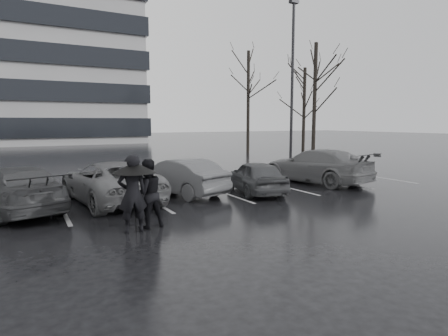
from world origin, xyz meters
name	(u,v)px	position (x,y,z in m)	size (l,w,h in m)	color
ground	(239,206)	(0.00, 0.00, 0.00)	(160.00, 160.00, 0.00)	black
car_main	(256,177)	(1.68, 1.63, 0.61)	(1.44, 3.57, 1.22)	black
car_west_a	(179,177)	(-0.96, 2.68, 0.66)	(1.40, 4.00, 1.32)	#2E2D30
car_west_b	(110,182)	(-3.46, 2.56, 0.68)	(2.25, 4.88, 1.36)	#434345
car_west_c	(15,189)	(-6.24, 2.49, 0.67)	(1.89, 4.64, 1.35)	black
car_east	(315,166)	(5.28, 2.35, 0.73)	(2.06, 5.06, 1.47)	#434345
pedestrian_left	(132,194)	(-3.72, -1.25, 0.94)	(0.69, 0.45, 1.89)	black
pedestrian_right	(147,194)	(-3.29, -1.00, 0.86)	(0.84, 0.65, 1.73)	black
umbrella	(134,167)	(-3.66, -1.27, 1.57)	(1.02, 1.02, 1.73)	black
lamp_post	(292,92)	(8.41, 7.99, 4.43)	(0.53, 0.53, 9.67)	gray
stall_stripes	(186,195)	(-0.80, 2.50, 0.00)	(19.72, 5.00, 0.00)	#9E9EA0
tree_east	(314,102)	(12.00, 10.00, 4.00)	(0.26, 0.26, 8.00)	black
tree_ne	(304,111)	(14.50, 14.00, 3.50)	(0.26, 0.26, 7.00)	black
tree_north	(248,103)	(11.00, 17.00, 4.25)	(0.26, 0.26, 8.50)	black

